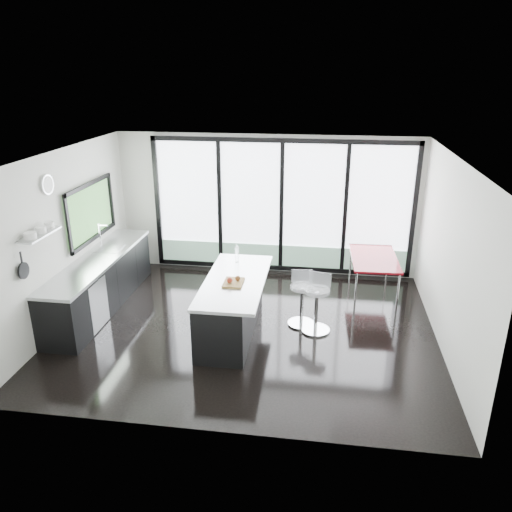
% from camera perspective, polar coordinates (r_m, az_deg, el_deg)
% --- Properties ---
extents(floor, '(6.00, 5.00, 0.00)m').
position_cam_1_polar(floor, '(8.24, -1.00, -8.19)').
color(floor, black).
rests_on(floor, ground).
extents(ceiling, '(6.00, 5.00, 0.00)m').
position_cam_1_polar(ceiling, '(7.31, -1.14, 11.37)').
color(ceiling, white).
rests_on(ceiling, wall_back).
extents(wall_back, '(6.00, 0.09, 2.80)m').
position_cam_1_polar(wall_back, '(10.00, 2.77, 4.98)').
color(wall_back, beige).
rests_on(wall_back, ground).
extents(wall_front, '(6.00, 0.00, 2.80)m').
position_cam_1_polar(wall_front, '(5.42, -5.36, -7.94)').
color(wall_front, beige).
rests_on(wall_front, ground).
extents(wall_left, '(0.26, 5.00, 2.80)m').
position_cam_1_polar(wall_left, '(8.81, -20.26, 3.46)').
color(wall_left, beige).
rests_on(wall_left, ground).
extents(wall_right, '(0.00, 5.00, 2.80)m').
position_cam_1_polar(wall_right, '(7.79, 21.28, -0.15)').
color(wall_right, beige).
rests_on(wall_right, ground).
extents(counter_cabinets, '(0.69, 3.24, 1.36)m').
position_cam_1_polar(counter_cabinets, '(9.15, -17.38, -2.91)').
color(counter_cabinets, black).
rests_on(counter_cabinets, floor).
extents(island, '(0.95, 2.22, 1.17)m').
position_cam_1_polar(island, '(7.96, -2.87, -5.60)').
color(island, black).
rests_on(island, floor).
extents(bar_stool_near, '(0.55, 0.55, 0.74)m').
position_cam_1_polar(bar_stool_near, '(8.04, 6.89, -6.16)').
color(bar_stool_near, silver).
rests_on(bar_stool_near, floor).
extents(bar_stool_far, '(0.49, 0.49, 0.71)m').
position_cam_1_polar(bar_stool_far, '(8.22, 5.24, -5.60)').
color(bar_stool_far, silver).
rests_on(bar_stool_far, floor).
extents(red_table, '(0.86, 1.45, 0.76)m').
position_cam_1_polar(red_table, '(9.43, 13.18, -2.30)').
color(red_table, maroon).
rests_on(red_table, floor).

